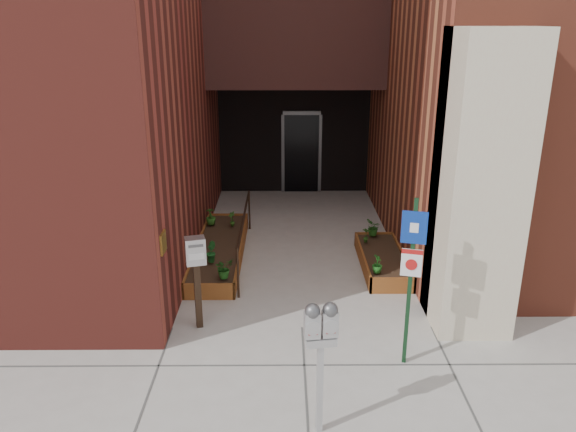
{
  "coord_description": "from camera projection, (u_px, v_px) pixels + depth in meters",
  "views": [
    {
      "loc": [
        -0.27,
        -7.57,
        4.5
      ],
      "look_at": [
        -0.2,
        1.8,
        1.19
      ],
      "focal_mm": 35.0,
      "sensor_mm": 36.0,
      "label": 1
    }
  ],
  "objects": [
    {
      "name": "shrub_left_b",
      "position": [
        211.0,
        252.0,
        10.18
      ],
      "size": [
        0.25,
        0.25,
        0.38
      ],
      "primitive_type": "imported",
      "rotation": [
        0.0,
        0.0,
        1.77
      ],
      "color": "#18541E",
      "rests_on": "planter_left"
    },
    {
      "name": "ground",
      "position": [
        302.0,
        327.0,
        8.64
      ],
      "size": [
        80.0,
        80.0,
        0.0
      ],
      "primitive_type": "plane",
      "color": "#9E9991",
      "rests_on": "ground"
    },
    {
      "name": "shrub_right_c",
      "position": [
        373.0,
        228.0,
        11.41
      ],
      "size": [
        0.37,
        0.37,
        0.35
      ],
      "primitive_type": "imported",
      "rotation": [
        0.0,
        0.0,
        4.52
      ],
      "color": "#1E5518",
      "rests_on": "planter_right"
    },
    {
      "name": "shrub_left_c",
      "position": [
        211.0,
        216.0,
        12.03
      ],
      "size": [
        0.25,
        0.25,
        0.37
      ],
      "primitive_type": "imported",
      "rotation": [
        0.0,
        0.0,
        3.34
      ],
      "color": "#28601B",
      "rests_on": "planter_left"
    },
    {
      "name": "parking_meter",
      "position": [
        321.0,
        334.0,
        6.06
      ],
      "size": [
        0.38,
        0.2,
        1.65
      ],
      "color": "#B2B2B5",
      "rests_on": "ground"
    },
    {
      "name": "planter_right",
      "position": [
        382.0,
        261.0,
        10.68
      ],
      "size": [
        0.8,
        2.2,
        0.3
      ],
      "color": "brown",
      "rests_on": "ground"
    },
    {
      "name": "shrub_right_b",
      "position": [
        366.0,
        235.0,
        11.08
      ],
      "size": [
        0.22,
        0.22,
        0.31
      ],
      "primitive_type": "imported",
      "rotation": [
        0.0,
        0.0,
        2.62
      ],
      "color": "#275418",
      "rests_on": "planter_right"
    },
    {
      "name": "sign_post",
      "position": [
        411.0,
        266.0,
        7.28
      ],
      "size": [
        0.32,
        0.12,
        2.38
      ],
      "color": "#12311A",
      "rests_on": "ground"
    },
    {
      "name": "handrail",
      "position": [
        244.0,
        223.0,
        10.88
      ],
      "size": [
        0.04,
        3.34,
        0.9
      ],
      "color": "black",
      "rests_on": "ground"
    },
    {
      "name": "planter_left",
      "position": [
        220.0,
        251.0,
        11.13
      ],
      "size": [
        0.9,
        3.6,
        0.3
      ],
      "color": "brown",
      "rests_on": "ground"
    },
    {
      "name": "payment_dropbox",
      "position": [
        196.0,
        264.0,
        8.32
      ],
      "size": [
        0.34,
        0.29,
        1.47
      ],
      "color": "black",
      "rests_on": "ground"
    },
    {
      "name": "shrub_left_a",
      "position": [
        224.0,
        268.0,
        9.56
      ],
      "size": [
        0.44,
        0.44,
        0.35
      ],
      "primitive_type": "imported",
      "rotation": [
        0.0,
        0.0,
        0.75
      ],
      "color": "#1D5418",
      "rests_on": "planter_left"
    },
    {
      "name": "shrub_left_d",
      "position": [
        232.0,
        219.0,
        11.95
      ],
      "size": [
        0.24,
        0.24,
        0.32
      ],
      "primitive_type": "imported",
      "rotation": [
        0.0,
        0.0,
        5.38
      ],
      "color": "#2B611B",
      "rests_on": "planter_left"
    },
    {
      "name": "shrub_right_a",
      "position": [
        377.0,
        264.0,
        9.76
      ],
      "size": [
        0.21,
        0.21,
        0.33
      ],
      "primitive_type": "imported",
      "rotation": [
        0.0,
        0.0,
        1.41
      ],
      "color": "#1B5819",
      "rests_on": "planter_right"
    }
  ]
}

